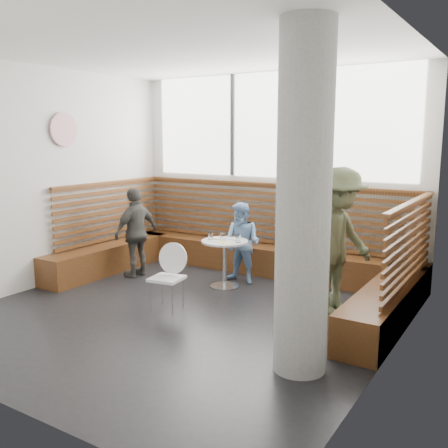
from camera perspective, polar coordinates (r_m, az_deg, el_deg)
The scene contains 15 objects.
room at distance 6.01m, azimuth -5.06°, elevation 4.27°, with size 5.00×5.00×3.20m.
booth at distance 7.68m, azimuth 3.07°, elevation -3.52°, with size 5.00×2.50×1.44m.
concrete_column at distance 4.56m, azimuth 9.07°, elevation 2.37°, with size 0.50×0.50×3.20m, color gray.
wall_art at distance 7.97m, azimuth -17.84°, elevation 10.25°, with size 0.50×0.50×0.03m, color white.
cafe_table at distance 7.31m, azimuth 0.08°, elevation -3.43°, with size 0.68×0.68×0.70m.
cafe_chair at distance 6.44m, azimuth -6.22°, elevation -5.40°, with size 0.41×0.40×0.85m.
adult_man at distance 6.35m, azimuth 12.85°, elevation -1.92°, with size 1.18×0.68×1.83m, color #485035.
child_back at distance 7.52m, azimuth 2.09°, elevation -2.20°, with size 0.59×0.46×1.22m, color #779FCF.
child_left at distance 7.98m, azimuth -10.00°, elevation -0.94°, with size 0.83×0.34×1.41m, color #46443F.
plate_near at distance 7.40m, azimuth -0.53°, elevation -1.63°, with size 0.19×0.19×0.01m, color white.
plate_far at distance 7.35m, azimuth 1.40°, elevation -1.70°, with size 0.22×0.22×0.02m, color white.
glass_left at distance 7.32m, azimuth -1.54°, elevation -1.39°, with size 0.07×0.07×0.10m, color white.
glass_mid at distance 7.19m, azimuth -0.14°, elevation -1.56°, with size 0.07×0.07×0.11m, color white.
glass_right at distance 7.12m, azimuth 1.64°, elevation -1.67°, with size 0.07×0.07×0.12m, color white.
menu_card at distance 7.12m, azimuth -0.11°, elevation -2.12°, with size 0.21×0.15×0.00m, color #A5C64C.
Camera 1 is at (3.61, -4.76, 2.19)m, focal length 40.00 mm.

